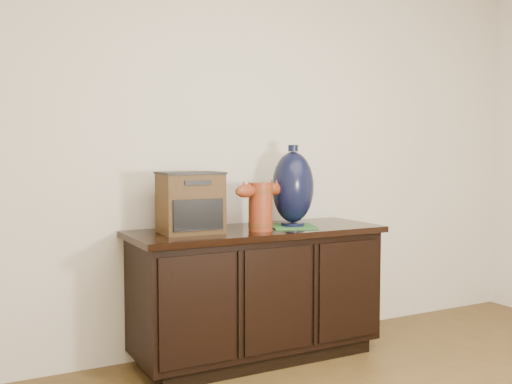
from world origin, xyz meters
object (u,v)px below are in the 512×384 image
tv_radio (190,202)px  lamp_base (293,188)px  spray_can (264,212)px  terracotta_vessel (260,204)px  sideboard (257,292)px

tv_radio → lamp_base: size_ratio=0.73×
spray_can → terracotta_vessel: bearing=-122.8°
tv_radio → terracotta_vessel: bearing=-14.1°
tv_radio → lamp_base: (0.61, -0.06, 0.07)m
lamp_base → spray_can: 0.25m
sideboard → lamp_base: size_ratio=3.12×
tv_radio → spray_can: 0.54m
terracotta_vessel → tv_radio: size_ratio=1.10×
sideboard → lamp_base: lamp_base is taller
tv_radio → sideboard: bearing=0.4°
spray_can → lamp_base: bearing=-62.2°
sideboard → lamp_base: (0.22, -0.04, 0.60)m
lamp_base → spray_can: (-0.09, 0.18, -0.15)m
terracotta_vessel → lamp_base: 0.26m
sideboard → spray_can: size_ratio=9.33×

